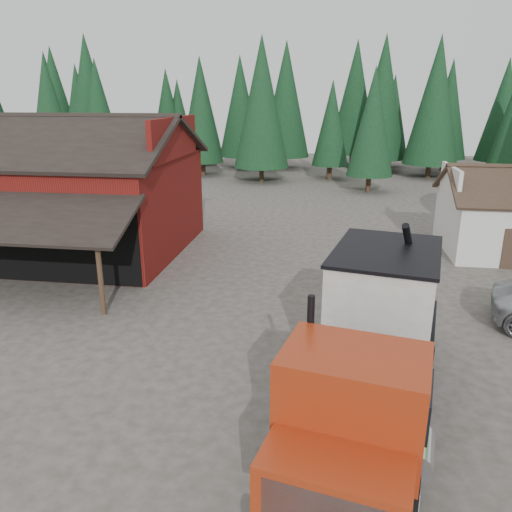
# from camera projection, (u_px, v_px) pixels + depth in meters

# --- Properties ---
(ground) EXTENTS (120.00, 120.00, 0.00)m
(ground) POSITION_uv_depth(u_px,v_px,m) (237.00, 351.00, 16.36)
(ground) COLOR #433D35
(ground) RESTS_ON ground
(red_barn) EXTENTS (12.80, 13.63, 7.18)m
(red_barn) POSITION_uv_depth(u_px,v_px,m) (68.00, 201.00, 26.43)
(red_barn) COLOR maroon
(red_barn) RESTS_ON ground
(conifer_backdrop) EXTENTS (76.00, 16.00, 16.00)m
(conifer_backdrop) POSITION_uv_depth(u_px,v_px,m) (307.00, 171.00, 55.89)
(conifer_backdrop) COLOR black
(conifer_backdrop) RESTS_ON ground
(near_pine_a) EXTENTS (4.40, 4.40, 11.40)m
(near_pine_a) POSITION_uv_depth(u_px,v_px,m) (50.00, 115.00, 43.91)
(near_pine_a) COLOR #382619
(near_pine_a) RESTS_ON ground
(near_pine_b) EXTENTS (3.96, 3.96, 10.40)m
(near_pine_b) POSITION_uv_depth(u_px,v_px,m) (373.00, 122.00, 41.94)
(near_pine_b) COLOR #382619
(near_pine_b) RESTS_ON ground
(near_pine_d) EXTENTS (5.28, 5.28, 13.40)m
(near_pine_d) POSITION_uv_depth(u_px,v_px,m) (262.00, 103.00, 46.67)
(near_pine_d) COLOR #382619
(near_pine_d) RESTS_ON ground
(feed_truck) EXTENTS (4.83, 10.75, 4.70)m
(feed_truck) POSITION_uv_depth(u_px,v_px,m) (374.00, 341.00, 12.32)
(feed_truck) COLOR black
(feed_truck) RESTS_ON ground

